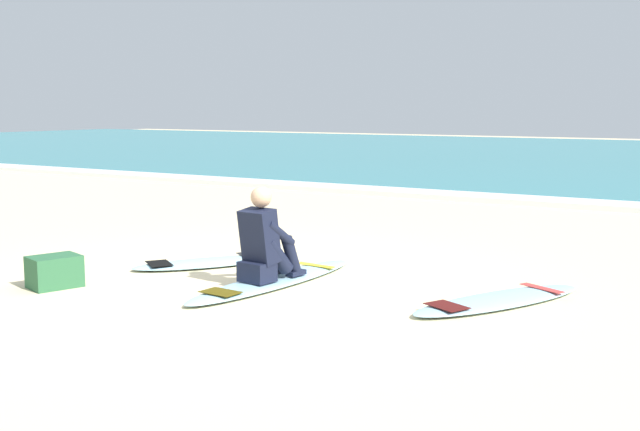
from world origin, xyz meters
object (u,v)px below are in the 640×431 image
(surfboard_main, at_px, (275,280))
(surfboard_spare_near, at_px, (207,263))
(beach_bag, at_px, (55,272))
(surfboard_spare_far, at_px, (499,300))
(surfer_seated, at_px, (265,244))

(surfboard_main, bearing_deg, surfboard_spare_near, 163.91)
(surfboard_main, distance_m, beach_bag, 2.21)
(surfboard_spare_far, bearing_deg, surfboard_main, -169.47)
(surfboard_main, distance_m, surfer_seated, 0.43)
(surfboard_spare_far, height_order, beach_bag, beach_bag)
(surfboard_main, bearing_deg, surfboard_spare_far, 10.53)
(surfer_seated, xyz_separation_m, beach_bag, (-1.79, -1.13, -0.28))
(surfer_seated, distance_m, beach_bag, 2.13)
(surfboard_spare_far, distance_m, beach_bag, 4.38)
(beach_bag, bearing_deg, surfboard_spare_near, 69.82)
(surfboard_spare_near, relative_size, surfboard_spare_far, 0.82)
(surfboard_spare_near, xyz_separation_m, beach_bag, (-0.60, -1.64, 0.12))
(surfboard_main, xyz_separation_m, surfboard_spare_near, (-1.19, 0.34, 0.00))
(surfboard_main, relative_size, surfboard_spare_near, 1.52)
(surfboard_spare_far, bearing_deg, surfboard_spare_near, -178.80)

